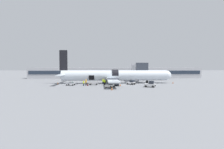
# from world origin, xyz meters

# --- Properties ---
(ground_plane) EXTENTS (500.00, 500.00, 0.00)m
(ground_plane) POSITION_xyz_m (0.00, 0.00, 0.00)
(ground_plane) COLOR slate
(terminal_strip) EXTENTS (83.33, 13.96, 5.18)m
(terminal_strip) POSITION_xyz_m (0.00, 37.85, 2.59)
(terminal_strip) COLOR #B2B2B7
(terminal_strip) RESTS_ON ground_plane
(jet_bridge_stub) EXTENTS (4.10, 13.47, 6.86)m
(jet_bridge_stub) POSITION_xyz_m (6.76, 13.37, 4.95)
(jet_bridge_stub) COLOR #4C4C51
(jet_bridge_stub) RESTS_ON ground_plane
(airplane) EXTENTS (38.31, 32.69, 10.84)m
(airplane) POSITION_xyz_m (-3.35, 5.99, 2.51)
(airplane) COLOR silver
(airplane) RESTS_ON ground_plane
(baggage_tug_lead) EXTENTS (2.73, 3.57, 1.46)m
(baggage_tug_lead) POSITION_xyz_m (-5.04, -5.96, 0.64)
(baggage_tug_lead) COLOR silver
(baggage_tug_lead) RESTS_ON ground_plane
(baggage_tug_mid) EXTENTS (3.25, 2.81, 1.68)m
(baggage_tug_mid) POSITION_xyz_m (5.74, -5.81, 0.72)
(baggage_tug_mid) COLOR white
(baggage_tug_mid) RESTS_ON ground_plane
(baggage_tug_rear) EXTENTS (2.79, 2.68, 1.43)m
(baggage_tug_rear) POSITION_xyz_m (1.85, 1.26, 0.61)
(baggage_tug_rear) COLOR silver
(baggage_tug_rear) RESTS_ON ground_plane
(baggage_cart_loading) EXTENTS (3.65, 2.08, 1.08)m
(baggage_cart_loading) POSITION_xyz_m (-9.63, 0.95, 0.53)
(baggage_cart_loading) COLOR silver
(baggage_cart_loading) RESTS_ON ground_plane
(baggage_cart_queued) EXTENTS (3.53, 2.18, 1.10)m
(baggage_cart_queued) POSITION_xyz_m (-16.19, -0.08, 0.49)
(baggage_cart_queued) COLOR #B7BABF
(baggage_cart_queued) RESTS_ON ground_plane
(ground_crew_loader_a) EXTENTS (0.57, 0.57, 1.78)m
(ground_crew_loader_a) POSITION_xyz_m (-5.38, 1.18, 0.93)
(ground_crew_loader_a) COLOR #1E2338
(ground_crew_loader_a) RESTS_ON ground_plane
(ground_crew_loader_b) EXTENTS (0.56, 0.56, 1.76)m
(ground_crew_loader_b) POSITION_xyz_m (-6.82, 3.13, 0.93)
(ground_crew_loader_b) COLOR #1E2338
(ground_crew_loader_b) RESTS_ON ground_plane
(ground_crew_driver) EXTENTS (0.48, 0.61, 1.75)m
(ground_crew_driver) POSITION_xyz_m (-11.98, 2.17, 0.92)
(ground_crew_driver) COLOR black
(ground_crew_driver) RESTS_ON ground_plane
(ground_crew_supervisor) EXTENTS (0.60, 0.55, 1.80)m
(ground_crew_supervisor) POSITION_xyz_m (-6.40, 0.03, 0.95)
(ground_crew_supervisor) COLOR black
(ground_crew_supervisor) RESTS_ON ground_plane
(ground_crew_helper) EXTENTS (0.44, 0.56, 1.61)m
(ground_crew_helper) POSITION_xyz_m (-12.33, -1.94, 0.84)
(ground_crew_helper) COLOR #1E2338
(ground_crew_helper) RESTS_ON ground_plane
(ground_crew_marshal) EXTENTS (0.49, 0.49, 1.53)m
(ground_crew_marshal) POSITION_xyz_m (-11.83, -0.69, 0.81)
(ground_crew_marshal) COLOR #1E2338
(ground_crew_marshal) RESTS_ON ground_plane
(suitcase_on_tarmac_upright) EXTENTS (0.46, 0.34, 0.62)m
(suitcase_on_tarmac_upright) POSITION_xyz_m (-11.25, -1.48, 0.26)
(suitcase_on_tarmac_upright) COLOR #4C1E1E
(suitcase_on_tarmac_upright) RESTS_ON ground_plane
(safety_cone_nose) EXTENTS (0.55, 0.55, 0.61)m
(safety_cone_nose) POSITION_xyz_m (16.21, 4.41, 0.28)
(safety_cone_nose) COLOR black
(safety_cone_nose) RESTS_ON ground_plane
(safety_cone_engine_left) EXTENTS (0.47, 0.47, 0.76)m
(safety_cone_engine_left) POSITION_xyz_m (-4.88, -11.13, 0.36)
(safety_cone_engine_left) COLOR black
(safety_cone_engine_left) RESTS_ON ground_plane
(safety_cone_wingtip) EXTENTS (0.57, 0.57, 0.56)m
(safety_cone_wingtip) POSITION_xyz_m (-1.95, -2.18, 0.26)
(safety_cone_wingtip) COLOR black
(safety_cone_wingtip) RESTS_ON ground_plane
(safety_cone_tail) EXTENTS (0.51, 0.51, 0.77)m
(safety_cone_tail) POSITION_xyz_m (-20.87, 3.76, 0.37)
(safety_cone_tail) COLOR black
(safety_cone_tail) RESTS_ON ground_plane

